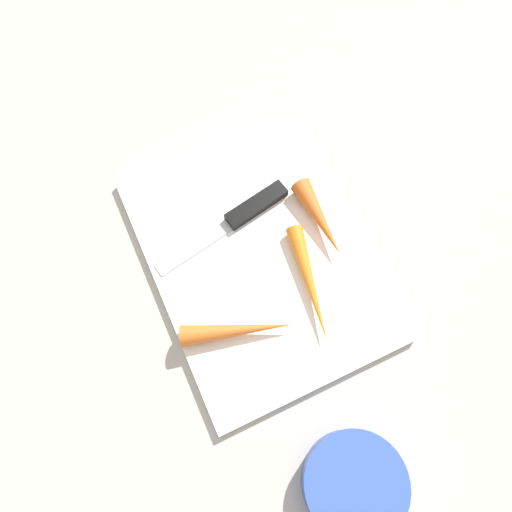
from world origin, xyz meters
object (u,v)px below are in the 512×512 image
at_px(carrot_medium, 238,330).
at_px(carrot_longest, 310,283).
at_px(cutting_board, 256,258).
at_px(carrot_shortest, 320,219).
at_px(knife, 248,210).
at_px(small_bowl, 354,484).

bearing_deg(carrot_medium, carrot_longest, 27.73).
height_order(cutting_board, carrot_shortest, carrot_shortest).
relative_size(knife, carrot_shortest, 1.80).
bearing_deg(carrot_medium, cutting_board, 71.60).
distance_m(knife, carrot_shortest, 0.09).
bearing_deg(carrot_shortest, small_bowl, -20.95).
relative_size(cutting_board, small_bowl, 3.24).
distance_m(carrot_longest, small_bowl, 0.23).
relative_size(cutting_board, carrot_medium, 2.67).
height_order(cutting_board, knife, knife).
xyz_separation_m(carrot_medium, small_bowl, (0.20, 0.05, -0.01)).
relative_size(cutting_board, knife, 1.80).
bearing_deg(carrot_medium, knife, 79.89).
distance_m(cutting_board, carrot_medium, 0.10).
height_order(carrot_shortest, carrot_medium, carrot_shortest).
distance_m(knife, small_bowl, 0.35).
distance_m(carrot_shortest, small_bowl, 0.31).
height_order(carrot_shortest, carrot_longest, carrot_shortest).
bearing_deg(carrot_longest, cutting_board, -134.60).
height_order(cutting_board, small_bowl, small_bowl).
bearing_deg(cutting_board, small_bowl, -3.33).
distance_m(carrot_medium, small_bowl, 0.21).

